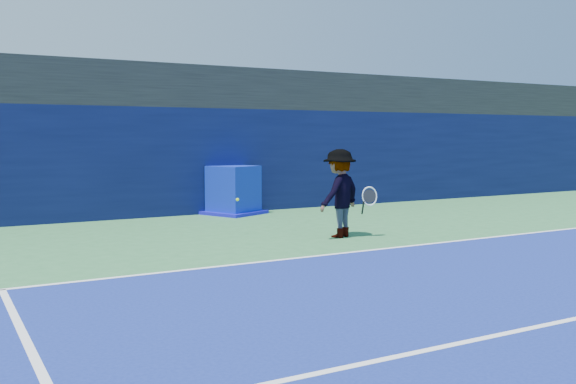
% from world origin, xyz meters
% --- Properties ---
extents(ground, '(80.00, 80.00, 0.00)m').
position_xyz_m(ground, '(0.00, 0.00, 0.00)').
color(ground, '#316E3D').
rests_on(ground, ground).
extents(baseline, '(24.00, 0.10, 0.01)m').
position_xyz_m(baseline, '(0.00, 3.00, 0.01)').
color(baseline, white).
rests_on(baseline, ground).
extents(service_line, '(24.00, 0.10, 0.01)m').
position_xyz_m(service_line, '(0.00, -2.00, 0.01)').
color(service_line, white).
rests_on(service_line, ground).
extents(stadium_band, '(36.00, 3.00, 1.20)m').
position_xyz_m(stadium_band, '(0.00, 11.50, 3.60)').
color(stadium_band, black).
rests_on(stadium_band, back_wall_assembly).
extents(back_wall_assembly, '(36.00, 1.03, 3.00)m').
position_xyz_m(back_wall_assembly, '(-0.00, 10.50, 1.50)').
color(back_wall_assembly, '#0A103B').
rests_on(back_wall_assembly, ground).
extents(equipment_cart, '(1.89, 1.89, 1.37)m').
position_xyz_m(equipment_cart, '(1.68, 9.68, 0.63)').
color(equipment_cart, '#0B1EA6').
rests_on(equipment_cart, ground).
extents(tennis_player, '(1.48, 1.14, 1.93)m').
position_xyz_m(tennis_player, '(1.97, 4.71, 0.97)').
color(tennis_player, white).
rests_on(tennis_player, ground).
extents(tennis_ball, '(0.07, 0.07, 0.07)m').
position_xyz_m(tennis_ball, '(0.16, 6.11, 0.79)').
color(tennis_ball, '#B8E819').
rests_on(tennis_ball, ground).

